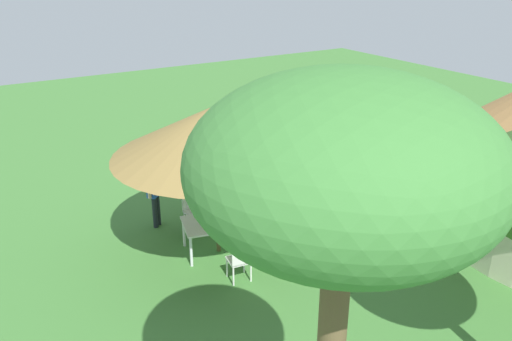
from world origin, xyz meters
name	(u,v)px	position (x,y,z in m)	size (l,w,h in m)	color
ground_plane	(272,186)	(0.00, 0.00, 0.00)	(36.00, 36.00, 0.00)	#3D7332
shade_umbrella	(215,131)	(2.96, 2.35, 2.82)	(4.33, 4.33, 3.36)	#4A4424
patio_dining_table	(218,224)	(2.96, 2.35, 0.67)	(1.71, 1.34, 0.74)	silver
patio_chair_west_end	(193,208)	(2.98, 1.06, 0.52)	(0.44, 0.42, 0.90)	white
patio_chair_near_lawn	(240,259)	(3.14, 3.63, 0.52)	(0.49, 0.48, 0.90)	silver
guest_beside_umbrella	(155,188)	(3.70, 0.52, 1.00)	(0.48, 0.46, 1.67)	#1E2529
standing_watcher	(273,112)	(-2.24, -3.32, 1.07)	(0.46, 0.53, 1.77)	black
striped_lounge_chair	(317,154)	(-2.29, -0.84, 0.26)	(0.87, 0.95, 0.67)	teal
zebra_nearest_camera	(245,166)	(1.14, 0.45, 1.01)	(1.11, 2.20, 1.55)	silver
zebra_by_umbrella	(345,168)	(-1.11, 1.83, 0.95)	(2.20, 0.90, 1.48)	silver
acacia_tree_behind_hut	(343,175)	(5.06, 8.61, 4.56)	(2.47, 2.47, 5.38)	brown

